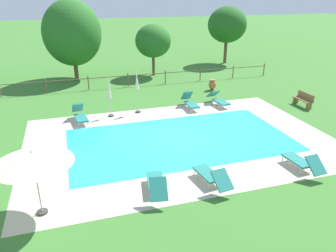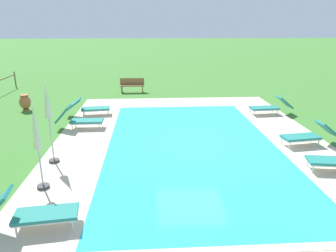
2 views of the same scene
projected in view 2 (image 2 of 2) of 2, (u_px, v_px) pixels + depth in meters
name	position (u px, v px, depth m)	size (l,w,h in m)	color
ground_plane	(192.00, 145.00, 11.28)	(160.00, 160.00, 0.00)	#3D752D
pool_deck_paving	(192.00, 145.00, 11.27)	(14.78, 9.91, 0.01)	beige
swimming_pool_water	(192.00, 145.00, 11.27)	(10.75, 5.88, 0.01)	#2DB7C6
pool_coping_rim	(192.00, 145.00, 11.27)	(11.23, 6.36, 0.01)	beige
sun_lounger_north_near_steps	(270.00, 106.00, 14.98)	(0.72, 2.01, 0.87)	#237A70
sun_lounger_north_far	(32.00, 212.00, 6.61)	(0.82, 1.97, 0.94)	#237A70
sun_lounger_north_end	(308.00, 135.00, 11.20)	(0.86, 2.06, 0.85)	#237A70
sun_lounger_south_near_corner	(80.00, 119.00, 12.95)	(0.63, 1.90, 0.96)	#237A70
sun_lounger_south_mid	(89.00, 108.00, 14.79)	(0.83, 2.05, 0.84)	#237A70
patio_umbrella_closed_row_west	(37.00, 137.00, 7.93)	(0.32, 0.32, 2.30)	#383838
patio_umbrella_closed_row_mid_west	(48.00, 110.00, 9.40)	(0.32, 0.32, 2.51)	#383838
wooden_bench_lawn_side	(132.00, 85.00, 19.66)	(0.46, 1.50, 0.87)	olive
terracotta_urn_near_fence	(25.00, 102.00, 15.58)	(0.54, 0.54, 0.80)	#B7663D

